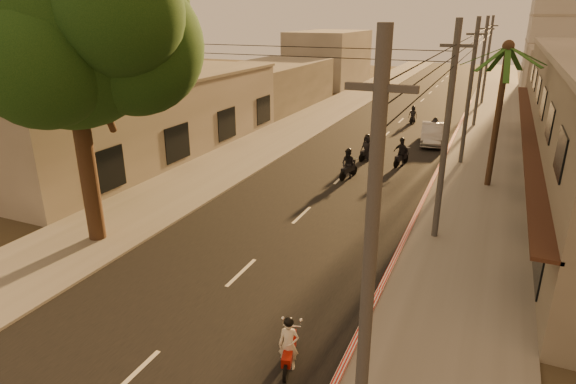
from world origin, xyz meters
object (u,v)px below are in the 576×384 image
scooter_red (289,345)px  scooter_far_b (434,130)px  palm_tree (507,55)px  scooter_mid_b (401,153)px  parked_car (432,134)px  scooter_far_a (367,148)px  broadleaf_tree (78,33)px  scooter_far_c (413,115)px  scooter_mid_a (348,165)px

scooter_red → scooter_far_b: 27.39m
palm_tree → scooter_mid_b: 8.47m
scooter_far_b → parked_car: 0.84m
parked_car → scooter_far_a: bearing=-126.3°
broadleaf_tree → scooter_far_c: bearing=75.1°
broadleaf_tree → scooter_far_b: (10.36, 23.26, -7.63)m
palm_tree → scooter_mid_a: (-7.61, -1.76, -6.31)m
parked_car → scooter_far_c: (-2.61, 6.66, -0.05)m
scooter_far_c → broadleaf_tree: bearing=-106.6°
parked_car → scooter_red: bearing=-97.8°
palm_tree → scooter_far_b: palm_tree is taller
palm_tree → scooter_far_c: size_ratio=5.04×
scooter_far_b → broadleaf_tree: bearing=-105.7°
scooter_mid_a → scooter_far_a: size_ratio=1.05×
scooter_mid_a → scooter_mid_b: bearing=72.1°
palm_tree → scooter_red: size_ratio=5.06×
scooter_mid_b → scooter_far_b: scooter_mid_b is taller
scooter_far_c → scooter_far_a: bearing=-95.0°
scooter_far_a → scooter_red: bearing=-62.3°
palm_tree → scooter_far_a: size_ratio=4.66×
scooter_far_a → scooter_far_c: scooter_far_a is taller
broadleaf_tree → scooter_red: bearing=-21.8°
broadleaf_tree → scooter_mid_a: bearing=59.9°
scooter_red → scooter_far_b: size_ratio=0.87×
scooter_mid_b → palm_tree: bearing=-5.7°
scooter_far_a → scooter_far_b: 7.75m
scooter_red → scooter_mid_a: size_ratio=0.87×
scooter_mid_a → scooter_mid_b: scooter_mid_b is taller
broadleaf_tree → scooter_far_a: broadleaf_tree is taller
broadleaf_tree → scooter_mid_b: bearing=59.5°
scooter_far_c → parked_car: bearing=-70.3°
scooter_red → scooter_mid_a: (-3.30, 16.22, 0.12)m
broadleaf_tree → scooter_red: broadleaf_tree is taller
scooter_mid_b → scooter_far_a: (-2.34, 0.40, -0.04)m
broadleaf_tree → scooter_far_c: size_ratio=7.44×
palm_tree → scooter_mid_b: (-5.28, 2.02, -6.31)m
broadleaf_tree → scooter_mid_b: size_ratio=6.50×
scooter_far_b → scooter_far_c: bearing=122.6°
broadleaf_tree → scooter_far_b: 26.59m
scooter_red → scooter_far_c: (-2.57, 33.22, -0.01)m
scooter_far_b → scooter_red: bearing=-81.8°
parked_car → scooter_mid_b: bearing=-106.5°
scooter_far_b → palm_tree: bearing=-57.4°
palm_tree → scooter_mid_b: palm_tree is taller
scooter_red → scooter_far_a: (-3.31, 20.41, 0.08)m
parked_car → broadleaf_tree: bearing=-122.5°
palm_tree → scooter_mid_a: bearing=-167.0°
scooter_mid_b → scooter_far_c: scooter_mid_b is taller
scooter_mid_b → parked_car: scooter_mid_b is taller
palm_tree → parked_car: size_ratio=1.71×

